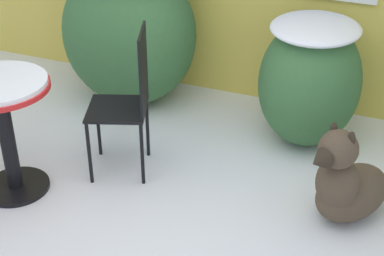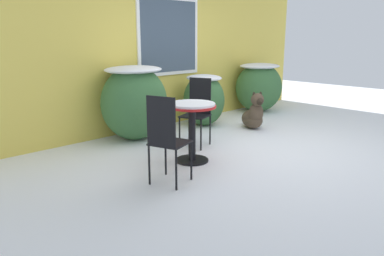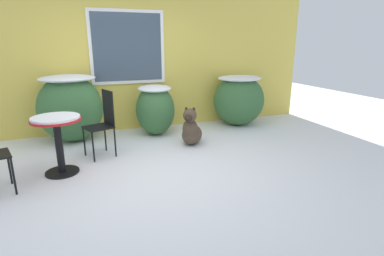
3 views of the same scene
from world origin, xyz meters
TOP-DOWN VIEW (x-y plane):
  - ground_plane at (0.00, 0.00)m, footprint 16.00×16.00m
  - house_wall at (0.01, 2.20)m, footprint 8.00×0.10m
  - shrub_left at (-1.01, 1.73)m, footprint 1.10×0.96m
  - shrub_middle at (0.48, 1.63)m, footprint 0.73×0.79m
  - shrub_right at (2.31, 1.71)m, footprint 1.09×0.96m
  - patio_table at (-1.13, 0.30)m, footprint 0.62×0.62m
  - patio_chair_near_table at (-0.53, 0.80)m, footprint 0.49×0.49m
  - dog at (0.91, 0.81)m, footprint 0.57×0.72m

SIDE VIEW (x-z plane):
  - ground_plane at x=0.00m, z-range 0.00..0.00m
  - dog at x=0.91m, z-range -0.09..0.59m
  - shrub_middle at x=0.48m, z-range 0.03..0.98m
  - patio_chair_near_table at x=-0.53m, z-range 0.04..1.06m
  - shrub_right at x=2.31m, z-range 0.04..1.09m
  - patio_table at x=-1.13m, z-range 0.18..0.97m
  - shrub_left at x=-1.01m, z-range 0.04..1.21m
  - house_wall at x=0.01m, z-range 0.01..3.00m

